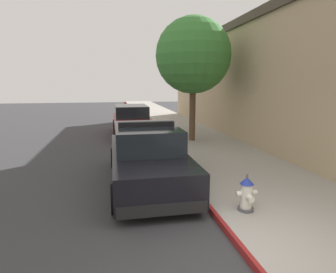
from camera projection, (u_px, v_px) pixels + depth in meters
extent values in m
cube|color=#353538|center=(66.00, 144.00, 13.27)|extent=(29.69, 60.00, 0.20)
cube|color=#9E9991|center=(190.00, 136.00, 14.37)|extent=(3.66, 60.00, 0.13)
cube|color=maroon|center=(154.00, 138.00, 14.02)|extent=(0.08, 60.00, 0.13)
cube|color=tan|center=(306.00, 86.00, 12.31)|extent=(5.19, 26.59, 5.18)
cube|color=#473D33|center=(312.00, 18.00, 11.80)|extent=(5.43, 26.83, 0.36)
cube|color=black|center=(251.00, 80.00, 11.77)|extent=(0.06, 1.30, 1.10)
cube|color=black|center=(198.00, 81.00, 18.96)|extent=(0.06, 1.30, 1.10)
cube|color=black|center=(147.00, 163.00, 7.66)|extent=(1.84, 4.80, 0.76)
cube|color=black|center=(146.00, 137.00, 7.68)|extent=(1.64, 2.50, 0.60)
cube|color=black|center=(162.00, 209.00, 5.45)|extent=(1.76, 0.16, 0.24)
cube|color=black|center=(139.00, 152.00, 9.97)|extent=(1.76, 0.16, 0.24)
cylinder|color=black|center=(114.00, 158.00, 9.19)|extent=(0.22, 0.64, 0.64)
cylinder|color=black|center=(167.00, 155.00, 9.51)|extent=(0.22, 0.64, 0.64)
cylinder|color=black|center=(116.00, 199.00, 5.90)|extent=(0.22, 0.64, 0.64)
cylinder|color=black|center=(196.00, 193.00, 6.23)|extent=(0.22, 0.64, 0.64)
cube|color=black|center=(146.00, 124.00, 7.57)|extent=(1.48, 0.20, 0.12)
cube|color=red|center=(133.00, 124.00, 7.50)|extent=(0.44, 0.18, 0.11)
cube|color=#1E33E0|center=(159.00, 124.00, 7.64)|extent=(0.44, 0.18, 0.11)
cube|color=maroon|center=(132.00, 124.00, 15.09)|extent=(1.84, 4.80, 0.76)
cube|color=black|center=(131.00, 111.00, 15.11)|extent=(1.64, 2.50, 0.60)
cube|color=black|center=(135.00, 137.00, 12.87)|extent=(1.76, 0.16, 0.24)
cube|color=black|center=(129.00, 123.00, 17.39)|extent=(1.76, 0.16, 0.24)
cylinder|color=black|center=(115.00, 125.00, 16.61)|extent=(0.22, 0.64, 0.64)
cylinder|color=black|center=(144.00, 124.00, 16.94)|extent=(0.22, 0.64, 0.64)
cylinder|color=black|center=(116.00, 135.00, 13.33)|extent=(0.22, 0.64, 0.64)
cylinder|color=black|center=(152.00, 134.00, 13.65)|extent=(0.22, 0.64, 0.64)
cylinder|color=#4C4C51|center=(246.00, 209.00, 5.81)|extent=(0.32, 0.32, 0.06)
cylinder|color=silver|center=(246.00, 196.00, 5.76)|extent=(0.24, 0.24, 0.50)
cone|color=navy|center=(247.00, 181.00, 5.70)|extent=(0.28, 0.28, 0.14)
cylinder|color=#4C4C51|center=(247.00, 176.00, 5.68)|extent=(0.05, 0.05, 0.06)
cylinder|color=silver|center=(238.00, 194.00, 5.72)|extent=(0.10, 0.10, 0.10)
cylinder|color=silver|center=(254.00, 192.00, 5.78)|extent=(0.10, 0.10, 0.10)
cylinder|color=silver|center=(250.00, 199.00, 5.58)|extent=(0.13, 0.12, 0.13)
cylinder|color=brown|center=(192.00, 112.00, 12.87)|extent=(0.28, 0.28, 2.60)
sphere|color=#387A33|center=(193.00, 56.00, 12.42)|extent=(3.31, 3.31, 3.31)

